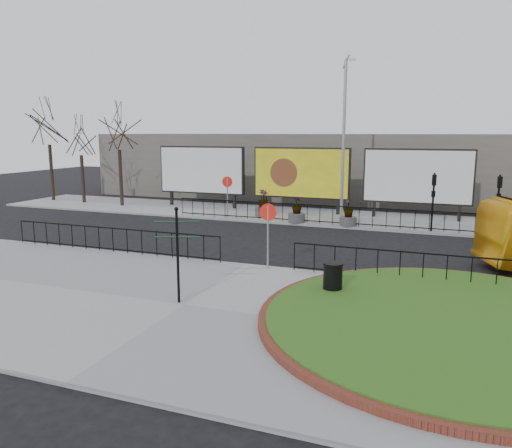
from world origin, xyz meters
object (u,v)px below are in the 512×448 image
at_px(billboard_mid, 301,173).
at_px(litter_bin, 333,279).
at_px(planter_a, 263,206).
at_px(fingerpost_sign, 177,245).
at_px(planter_b, 297,213).
at_px(planter_c, 348,216).
at_px(lamp_post, 344,138).

distance_m(billboard_mid, litter_bin, 16.60).
relative_size(billboard_mid, planter_a, 3.86).
distance_m(fingerpost_sign, planter_b, 14.32).
bearing_deg(planter_c, planter_a, 165.41).
xyz_separation_m(planter_b, planter_c, (2.92, 0.00, 0.00)).
relative_size(fingerpost_sign, planter_c, 1.98).
bearing_deg(lamp_post, planter_a, -177.83).
relative_size(litter_bin, planter_b, 0.70).
bearing_deg(fingerpost_sign, lamp_post, 63.74).
distance_m(planter_a, planter_b, 2.90).
distance_m(billboard_mid, fingerpost_sign, 17.89).
xyz_separation_m(billboard_mid, lamp_post, (3.01, -1.97, 2.23)).
xyz_separation_m(fingerpost_sign, planter_a, (-2.99, 15.68, -1.14)).
bearing_deg(litter_bin, planter_b, 111.16).
relative_size(planter_b, planter_c, 1.02).
distance_m(lamp_post, planter_c, 4.51).
height_order(planter_a, planter_c, planter_a).
bearing_deg(planter_a, lamp_post, 2.17).
relative_size(lamp_post, fingerpost_sign, 3.18).
bearing_deg(planter_a, fingerpost_sign, -79.20).
relative_size(billboard_mid, lamp_post, 0.67).
bearing_deg(litter_bin, billboard_mid, 109.20).
relative_size(planter_a, planter_b, 1.07).
bearing_deg(planter_c, litter_bin, -81.83).
bearing_deg(planter_b, planter_a, 150.74).
height_order(billboard_mid, planter_b, billboard_mid).
relative_size(lamp_post, planter_a, 5.74).
distance_m(lamp_post, litter_bin, 14.42).
xyz_separation_m(billboard_mid, fingerpost_sign, (1.24, -17.84, -0.73)).
relative_size(billboard_mid, planter_c, 4.24).
distance_m(fingerpost_sign, planter_c, 14.53).
bearing_deg(lamp_post, fingerpost_sign, -96.36).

